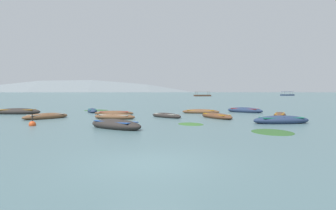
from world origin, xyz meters
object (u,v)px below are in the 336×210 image
ferry_1 (287,95)px  mooring_buoy (32,124)px  ferry_0 (202,95)px  rowboat_3 (201,112)px  rowboat_4 (114,113)px  rowboat_2 (166,116)px  rowboat_0 (281,120)px  rowboat_9 (92,111)px  rowboat_5 (116,125)px  rowboat_1 (46,116)px  rowboat_7 (217,116)px  rowboat_8 (115,117)px  rowboat_11 (245,110)px  rowboat_6 (18,112)px  rowboat_10 (280,115)px

ferry_1 → mooring_buoy: ferry_1 is taller
ferry_0 → mooring_buoy: (-34.82, -125.84, -0.35)m
rowboat_3 → rowboat_4: size_ratio=1.05×
rowboat_2 → mooring_buoy: size_ratio=3.72×
rowboat_0 → ferry_0: 126.74m
rowboat_9 → rowboat_5: bearing=-75.3°
rowboat_1 → rowboat_7: 14.28m
rowboat_9 → ferry_0: 117.26m
rowboat_3 → rowboat_7: rowboat_7 is taller
ferry_0 → mooring_buoy: 130.57m
rowboat_1 → rowboat_4: bearing=37.5°
rowboat_1 → rowboat_9: 8.35m
rowboat_5 → rowboat_8: size_ratio=1.05×
rowboat_0 → rowboat_5: 11.64m
rowboat_2 → ferry_1: size_ratio=0.43×
rowboat_2 → rowboat_4: size_ratio=0.86×
rowboat_2 → mooring_buoy: (-9.24, -5.86, -0.06)m
rowboat_11 → ferry_1: (67.71, 132.30, 0.23)m
rowboat_2 → rowboat_11: size_ratio=0.89×
rowboat_5 → rowboat_7: (7.82, 6.69, -0.05)m
rowboat_6 → ferry_0: bearing=70.7°
rowboat_9 → ferry_1: bearing=57.2°
rowboat_3 → ferry_1: ferry_1 is taller
rowboat_2 → mooring_buoy: 10.94m
rowboat_11 → ferry_0: size_ratio=0.45×
rowboat_8 → rowboat_10: (14.53, 0.99, -0.01)m
rowboat_2 → ferry_1: (76.63, 138.20, 0.29)m
rowboat_3 → rowboat_0: bearing=-69.1°
rowboat_6 → rowboat_7: 19.79m
rowboat_4 → rowboat_7: size_ratio=0.92×
rowboat_4 → rowboat_8: (0.50, -4.57, 0.02)m
rowboat_10 → mooring_buoy: 20.26m
rowboat_3 → rowboat_8: bearing=-145.0°
rowboat_5 → rowboat_6: rowboat_6 is taller
rowboat_1 → rowboat_0: bearing=-15.8°
rowboat_1 → rowboat_5: bearing=-48.4°
rowboat_10 → rowboat_11: (-1.25, 5.94, 0.05)m
rowboat_2 → rowboat_6: 15.49m
rowboat_7 → rowboat_9: rowboat_7 is taller
rowboat_4 → rowboat_5: 11.34m
rowboat_2 → rowboat_5: bearing=-115.1°
rowboat_5 → rowboat_6: size_ratio=0.86×
rowboat_4 → rowboat_2: bearing=-36.0°
rowboat_0 → rowboat_1: rowboat_0 is taller
rowboat_2 → rowboat_10: bearing=-0.2°
rowboat_10 → ferry_0: bearing=82.7°
ferry_0 → rowboat_0: bearing=-98.1°
ferry_1 → rowboat_4: bearing=-121.2°
rowboat_3 → rowboat_7: (0.30, -5.80, 0.00)m
rowboat_10 → rowboat_7: bearing=-170.4°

